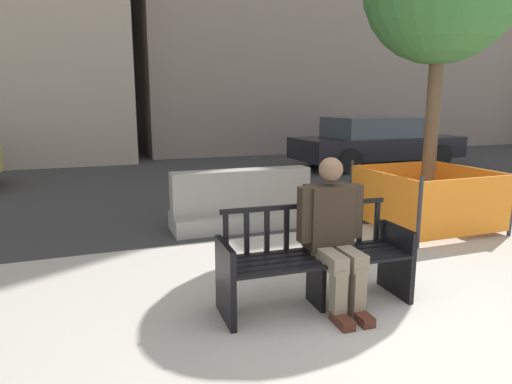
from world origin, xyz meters
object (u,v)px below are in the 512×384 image
Objects in this scene: street_bench at (315,262)px; car_sedan_mid at (376,142)px; jersey_barrier_centre at (242,204)px; construction_fence at (426,196)px; seated_person at (333,230)px.

car_sedan_mid is at bearing 51.81° from street_bench.
construction_fence is (2.49, -0.89, 0.11)m from jersey_barrier_centre.
car_sedan_mid is (5.65, 7.19, 0.29)m from street_bench.
seated_person reaches higher than construction_fence.
jersey_barrier_centre is (0.22, 2.63, -0.06)m from street_bench.
seated_person is 0.65× the size of jersey_barrier_centre.
street_bench is at bearing -128.19° from car_sedan_mid.
construction_fence is at bearing -118.42° from car_sedan_mid.
seated_person is 2.71m from jersey_barrier_centre.
seated_person reaches higher than street_bench.
street_bench is 2.64m from jersey_barrier_centre.
construction_fence is 6.21m from car_sedan_mid.
car_sedan_mid is (5.44, 4.56, 0.35)m from jersey_barrier_centre.
street_bench is 3.21m from construction_fence.
construction_fence reaches higher than street_bench.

